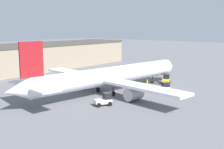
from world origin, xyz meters
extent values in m
plane|color=slate|center=(0.00, 0.00, 0.00)|extent=(400.00, 400.00, 0.00)
cube|color=gray|center=(14.34, 37.96, 3.75)|extent=(60.70, 14.90, 7.50)
cube|color=#47423D|center=(14.34, 37.96, 7.85)|extent=(60.70, 15.20, 0.70)
cylinder|color=white|center=(0.00, 0.00, 3.57)|extent=(36.95, 9.08, 3.60)
cone|color=white|center=(19.63, -2.98, 3.57)|extent=(3.38, 3.92, 3.53)
cone|color=white|center=(-20.16, 3.06, 3.57)|extent=(4.43, 3.97, 3.42)
cube|color=white|center=(-0.27, 10.53, 2.94)|extent=(6.43, 17.53, 0.50)
cube|color=white|center=(-3.37, -9.97, 2.94)|extent=(6.43, 17.53, 0.50)
cylinder|color=#B7B7BC|center=(-0.65, 7.98, 1.37)|extent=(3.58, 2.80, 2.33)
cylinder|color=#B7B7BC|center=(-2.99, -7.43, 1.37)|extent=(3.58, 2.80, 2.33)
cube|color=maroon|center=(-17.49, 2.65, 8.26)|extent=(4.06, 0.96, 5.79)
cube|color=white|center=(-16.90, 6.57, 3.93)|extent=(3.85, 4.76, 0.24)
cube|color=white|center=(-18.09, -1.26, 3.93)|extent=(3.85, 4.76, 0.24)
cylinder|color=#38383D|center=(13.11, -1.99, 0.88)|extent=(0.28, 0.28, 1.77)
cylinder|color=black|center=(13.11, -1.99, 0.35)|extent=(0.74, 0.45, 0.70)
cylinder|color=#38383D|center=(-2.17, -2.04, 0.88)|extent=(0.28, 0.28, 1.77)
cylinder|color=black|center=(-2.17, -2.04, 0.45)|extent=(0.94, 0.48, 0.90)
cylinder|color=#38383D|center=(-1.47, 2.59, 0.88)|extent=(0.28, 0.28, 1.77)
cylinder|color=black|center=(-1.47, 2.59, 0.45)|extent=(0.94, 0.48, 0.90)
cylinder|color=#1E2338|center=(8.84, -3.08, 0.42)|extent=(0.28, 0.28, 0.85)
cylinder|color=yellow|center=(8.84, -3.08, 1.18)|extent=(0.39, 0.39, 0.67)
sphere|color=tan|center=(8.84, -3.08, 1.64)|extent=(0.25, 0.25, 0.25)
cube|color=beige|center=(-8.77, -4.94, 0.76)|extent=(3.28, 2.74, 0.76)
cube|color=black|center=(-8.06, -5.34, 1.68)|extent=(1.78, 1.81, 1.08)
cylinder|color=black|center=(-8.25, -6.09, 0.38)|extent=(0.80, 0.62, 0.77)
cylinder|color=black|center=(-7.52, -4.78, 0.38)|extent=(0.80, 0.62, 0.77)
cylinder|color=black|center=(-10.03, -5.09, 0.38)|extent=(0.80, 0.62, 0.77)
cylinder|color=black|center=(-9.30, -3.78, 0.38)|extent=(0.80, 0.62, 0.77)
cube|color=silver|center=(6.87, -7.77, 0.70)|extent=(3.48, 3.09, 0.63)
cube|color=black|center=(7.61, -8.31, 1.47)|extent=(1.92, 1.88, 0.90)
cube|color=#333333|center=(6.39, -7.42, 1.62)|extent=(2.23, 2.01, 0.78)
cylinder|color=black|center=(7.37, -9.02, 0.39)|extent=(0.79, 0.69, 0.77)
cylinder|color=black|center=(8.21, -7.88, 0.39)|extent=(0.79, 0.69, 0.77)
cylinder|color=black|center=(5.53, -7.66, 0.39)|extent=(0.79, 0.69, 0.77)
cylinder|color=black|center=(6.37, -6.51, 0.39)|extent=(0.79, 0.69, 0.77)
cube|color=yellow|center=(14.48, -4.84, 0.76)|extent=(3.62, 2.59, 0.78)
cube|color=black|center=(15.34, -4.51, 1.70)|extent=(1.84, 1.78, 1.11)
cylinder|color=black|center=(15.83, -5.13, 0.37)|extent=(0.78, 0.52, 0.73)
cylinder|color=black|center=(15.29, -3.73, 0.37)|extent=(0.78, 0.52, 0.73)
cylinder|color=black|center=(13.68, -5.96, 0.37)|extent=(0.78, 0.52, 0.73)
cylinder|color=black|center=(13.14, -4.56, 0.37)|extent=(0.78, 0.52, 0.73)
camera|label=1|loc=(-44.53, -35.26, 13.50)|focal=45.00mm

